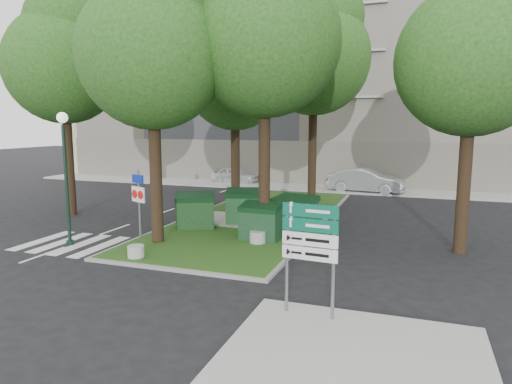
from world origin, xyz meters
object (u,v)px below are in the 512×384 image
at_px(dumpster_b, 245,206).
at_px(street_lamp, 65,163).
at_px(dumpster_a, 195,211).
at_px(bollard_left, 136,251).
at_px(tree_median_near_left, 155,41).
at_px(bollard_mid, 199,224).
at_px(tree_street_right, 476,45).
at_px(tree_median_far, 316,47).
at_px(tree_street_left, 65,55).
at_px(litter_bin, 291,209).
at_px(directional_sign, 310,242).
at_px(bollard_right, 258,237).
at_px(car_silver, 366,181).
at_px(car_white, 235,175).
at_px(dumpster_c, 261,221).
at_px(traffic_sign_pole, 139,196).
at_px(tree_median_near_right, 268,25).
at_px(dumpster_d, 295,215).
at_px(tree_median_mid, 237,70).

xyz_separation_m(dumpster_b, street_lamp, (-4.94, -5.23, 2.22)).
bearing_deg(dumpster_a, bollard_left, -112.88).
height_order(dumpster_b, street_lamp, street_lamp).
distance_m(tree_median_near_left, bollard_mid, 7.41).
bearing_deg(tree_street_right, dumpster_a, -179.67).
relative_size(tree_median_far, tree_street_left, 1.08).
height_order(dumpster_b, litter_bin, dumpster_b).
bearing_deg(directional_sign, tree_street_left, 153.83).
xyz_separation_m(bollard_right, car_silver, (2.38, 14.42, 0.45)).
distance_m(tree_median_far, car_white, 13.11).
distance_m(street_lamp, car_white, 18.32).
relative_size(dumpster_c, traffic_sign_pole, 0.57).
xyz_separation_m(bollard_mid, directional_sign, (6.29, -6.99, 1.53)).
bearing_deg(dumpster_c, car_silver, 81.23).
distance_m(litter_bin, directional_sign, 11.25).
xyz_separation_m(dumpster_b, bollard_left, (-1.50, -6.09, -0.53)).
distance_m(litter_bin, car_silver, 9.71).
distance_m(tree_median_near_right, tree_street_left, 10.61).
distance_m(tree_median_near_right, tree_median_far, 7.51).
distance_m(bollard_right, car_silver, 14.62).
xyz_separation_m(tree_median_near_left, directional_sign, (6.68, -4.64, -5.48)).
height_order(dumpster_d, directional_sign, directional_sign).
xyz_separation_m(tree_median_mid, car_white, (-4.36, 10.44, -6.36)).
relative_size(directional_sign, car_silver, 0.54).
relative_size(tree_street_left, dumpster_c, 7.19).
height_order(tree_median_near_right, dumpster_a, tree_median_near_right).
bearing_deg(directional_sign, street_lamp, 165.30).
distance_m(bollard_mid, car_silver, 14.16).
height_order(tree_median_mid, dumpster_d, tree_median_mid).
height_order(tree_median_near_right, tree_median_far, tree_median_far).
relative_size(tree_median_mid, bollard_left, 18.49).
relative_size(tree_street_left, car_white, 3.04).
bearing_deg(tree_median_far, tree_median_mid, -136.85).
distance_m(tree_median_mid, tree_street_right, 10.77).
xyz_separation_m(tree_median_near_right, dumpster_b, (-1.69, 2.03, -7.14)).
relative_size(tree_street_left, street_lamp, 2.26).
xyz_separation_m(tree_median_near_left, dumpster_a, (0.21, 2.44, -6.48)).
xyz_separation_m(tree_street_right, bollard_right, (-7.02, -1.51, -6.65)).
bearing_deg(dumpster_a, tree_street_right, -23.81).
bearing_deg(directional_sign, tree_median_far, 106.48).
bearing_deg(bollard_left, dumpster_a, 91.26).
bearing_deg(bollard_left, bollard_right, 43.86).
relative_size(tree_median_near_left, dumpster_b, 5.65).
relative_size(dumpster_b, dumpster_c, 1.22).
xyz_separation_m(tree_median_far, dumpster_a, (-3.49, -7.06, -7.49)).
xyz_separation_m(tree_median_far, tree_street_right, (6.80, -7.00, -1.34)).
relative_size(tree_median_mid, dumpster_b, 5.36).
distance_m(dumpster_c, bollard_right, 0.73).
distance_m(tree_median_near_left, tree_median_mid, 6.53).
height_order(tree_median_near_right, bollard_mid, tree_median_near_right).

